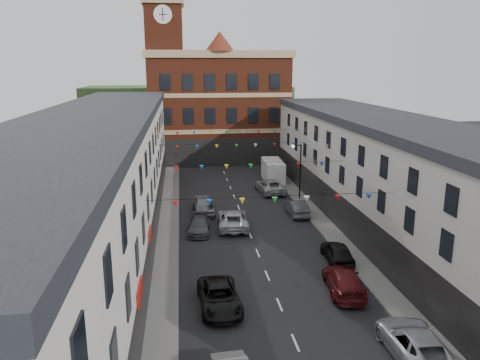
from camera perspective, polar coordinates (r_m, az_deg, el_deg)
name	(u,v)px	position (r m, az deg, el deg)	size (l,w,h in m)	color
ground	(258,253)	(36.18, 2.19, -8.90)	(160.00, 160.00, 0.00)	black
pavement_left	(167,247)	(37.60, -8.85, -8.04)	(1.80, 64.00, 0.15)	#605E5B
pavement_right	(337,239)	(39.58, 11.69, -7.04)	(1.80, 64.00, 0.15)	#605E5B
terrace_left	(97,187)	(35.56, -17.09, -0.83)	(8.40, 56.00, 10.70)	silver
terrace_right	(403,184)	(39.16, 19.28, -0.44)	(8.40, 56.00, 9.70)	#B5B2A9
civic_building	(218,105)	(71.34, -2.75, 9.07)	(20.60, 13.30, 18.50)	maroon
clock_tower	(165,58)	(67.97, -9.13, 14.42)	(5.60, 5.60, 30.00)	maroon
distant_hill	(188,112)	(95.37, -6.30, 8.28)	(40.00, 14.00, 10.00)	#274922
street_lamp	(298,164)	(49.49, 7.10, 1.95)	(1.10, 0.36, 6.00)	black
car_left_c	(219,297)	(28.35, -2.53, -14.07)	(2.32, 5.02, 1.40)	black
car_left_d	(199,225)	(40.39, -4.98, -5.51)	(1.79, 4.40, 1.28)	#414548
car_left_e	(204,205)	(45.47, -4.45, -3.06)	(1.93, 4.79, 1.63)	gray
car_right_b	(416,344)	(25.54, 20.69, -18.20)	(2.58, 5.59, 1.55)	#9C9DA3
car_right_c	(344,281)	(30.81, 12.56, -11.91)	(2.10, 5.16, 1.50)	#511013
car_right_d	(337,252)	(35.20, 11.77, -8.57)	(1.72, 4.27, 1.46)	black
car_right_e	(297,208)	(45.10, 6.93, -3.38)	(1.54, 4.41, 1.45)	#45484C
car_right_f	(270,186)	(52.72, 3.68, -0.73)	(2.58, 5.60, 1.56)	#9DA0A2
moving_car	(233,219)	(41.37, -0.87, -4.78)	(2.59, 5.62, 1.56)	#B5B6BD
white_van	(273,171)	(58.13, 4.03, 1.13)	(2.22, 5.76, 2.55)	silver
pedestrian	(211,210)	(44.04, -3.57, -3.62)	(0.59, 0.38, 1.61)	black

